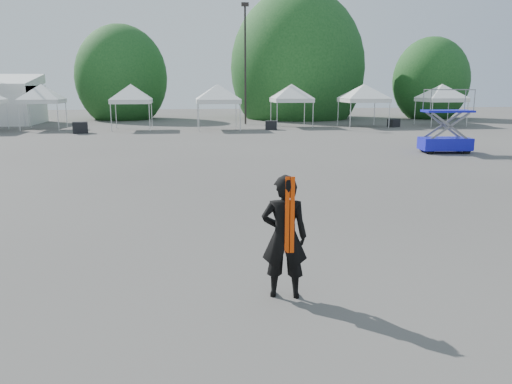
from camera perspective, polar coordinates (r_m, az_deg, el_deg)
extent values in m
plane|color=#474442|center=(11.07, 3.32, -5.04)|extent=(120.00, 120.00, 0.00)
cylinder|color=black|center=(42.70, -1.24, 14.14)|extent=(0.16, 0.16, 9.50)
cube|color=black|center=(43.15, -1.27, 20.65)|extent=(0.60, 0.25, 0.30)
cylinder|color=#382314|center=(50.75, -14.94, 9.34)|extent=(0.36, 0.36, 2.27)
ellipsoid|color=#17471A|center=(50.71, -15.12, 12.50)|extent=(4.16, 4.16, 4.78)
cylinder|color=#382314|center=(50.64, 4.67, 10.00)|extent=(0.36, 0.36, 2.80)
ellipsoid|color=#17471A|center=(50.63, 4.74, 13.90)|extent=(5.12, 5.12, 5.89)
cylinder|color=#382314|center=(53.20, 19.13, 9.10)|extent=(0.36, 0.36, 2.10)
ellipsoid|color=#17471A|center=(53.15, 19.32, 11.88)|extent=(3.84, 3.84, 4.42)
cylinder|color=silver|center=(41.73, -26.52, 7.77)|extent=(0.06, 0.06, 2.00)
cylinder|color=silver|center=(39.85, -25.47, 7.72)|extent=(0.06, 0.06, 2.00)
cylinder|color=silver|center=(39.14, -21.69, 7.98)|extent=(0.06, 0.06, 2.00)
cylinder|color=silver|center=(42.41, -24.41, 8.01)|extent=(0.06, 0.06, 2.00)
cylinder|color=silver|center=(41.75, -20.85, 8.25)|extent=(0.06, 0.06, 2.00)
cube|color=silver|center=(40.72, -23.24, 9.51)|extent=(2.88, 2.88, 0.30)
pyramid|color=silver|center=(40.70, -23.38, 11.27)|extent=(4.07, 4.07, 1.10)
cylinder|color=silver|center=(37.20, -16.24, 8.18)|extent=(0.06, 0.06, 2.00)
cylinder|color=silver|center=(36.93, -12.08, 8.36)|extent=(0.06, 0.06, 2.00)
cylinder|color=silver|center=(39.86, -15.71, 8.44)|extent=(0.06, 0.06, 2.00)
cylinder|color=silver|center=(39.60, -11.82, 8.61)|extent=(0.06, 0.06, 2.00)
cube|color=silver|center=(38.32, -14.05, 10.02)|extent=(2.88, 2.88, 0.30)
pyramid|color=silver|center=(38.30, -14.14, 11.88)|extent=(4.08, 4.08, 1.10)
cylinder|color=silver|center=(36.10, -6.56, 8.47)|extent=(0.06, 0.06, 2.00)
cylinder|color=silver|center=(36.30, -1.82, 8.56)|extent=(0.06, 0.06, 2.00)
cylinder|color=silver|center=(39.06, -6.69, 8.74)|extent=(0.06, 0.06, 2.00)
cylinder|color=silver|center=(39.25, -2.30, 8.83)|extent=(0.06, 0.06, 2.00)
cube|color=silver|center=(37.60, -4.37, 10.30)|extent=(3.17, 3.17, 0.30)
pyramid|color=silver|center=(37.58, -4.40, 12.21)|extent=(4.48, 4.48, 1.10)
cylinder|color=silver|center=(38.53, 2.42, 8.76)|extent=(0.06, 0.06, 2.00)
cylinder|color=silver|center=(39.15, 6.54, 8.75)|extent=(0.06, 0.06, 2.00)
cylinder|color=silver|center=(41.31, 1.70, 9.00)|extent=(0.06, 0.06, 2.00)
cylinder|color=silver|center=(41.88, 5.56, 8.99)|extent=(0.06, 0.06, 2.00)
cube|color=silver|center=(40.15, 4.08, 10.42)|extent=(3.02, 3.02, 0.30)
pyramid|color=silver|center=(40.13, 4.11, 12.21)|extent=(4.27, 4.27, 1.10)
cylinder|color=silver|center=(38.93, 10.73, 8.60)|extent=(0.06, 0.06, 2.00)
cylinder|color=silver|center=(40.04, 15.00, 8.50)|extent=(0.06, 0.06, 2.00)
cylinder|color=silver|center=(41.89, 9.36, 8.89)|extent=(0.06, 0.06, 2.00)
cylinder|color=silver|center=(42.92, 13.37, 8.80)|extent=(0.06, 0.06, 2.00)
cube|color=silver|center=(40.87, 12.18, 10.22)|extent=(3.31, 3.31, 0.30)
pyramid|color=silver|center=(40.85, 12.26, 11.97)|extent=(4.68, 4.68, 1.10)
cylinder|color=silver|center=(41.81, 19.46, 8.36)|extent=(0.06, 0.06, 2.00)
cylinder|color=silver|center=(43.26, 23.00, 8.19)|extent=(0.06, 0.06, 2.00)
cylinder|color=silver|center=(44.47, 17.70, 8.66)|extent=(0.06, 0.06, 2.00)
cylinder|color=silver|center=(45.83, 21.09, 8.51)|extent=(0.06, 0.06, 2.00)
cube|color=silver|center=(43.78, 20.42, 9.85)|extent=(3.18, 3.18, 0.30)
pyramid|color=silver|center=(43.76, 20.54, 11.48)|extent=(4.49, 4.49, 1.10)
imported|color=black|center=(7.73, 3.26, -5.13)|extent=(0.79, 0.61, 1.95)
cube|color=#EE3D04|center=(7.43, 3.59, -2.69)|extent=(0.16, 0.03, 1.17)
cube|color=#100CA8|center=(26.23, 20.79, 5.18)|extent=(2.49, 1.44, 0.59)
cube|color=#100CA8|center=(26.11, 21.05, 8.62)|extent=(2.38, 1.38, 0.10)
cylinder|color=black|center=(25.48, 19.31, 4.50)|extent=(0.37, 0.19, 0.36)
cylinder|color=black|center=(26.17, 22.96, 4.41)|extent=(0.37, 0.19, 0.36)
cylinder|color=black|center=(26.39, 18.55, 4.80)|extent=(0.37, 0.19, 0.36)
cylinder|color=black|center=(27.06, 22.10, 4.70)|extent=(0.37, 0.19, 0.36)
cube|color=black|center=(36.63, -19.45, 6.96)|extent=(1.13, 0.95, 0.78)
cube|color=black|center=(37.42, 1.73, 7.64)|extent=(0.95, 0.79, 0.66)
cube|color=black|center=(41.29, 15.46, 7.61)|extent=(0.98, 0.88, 0.63)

